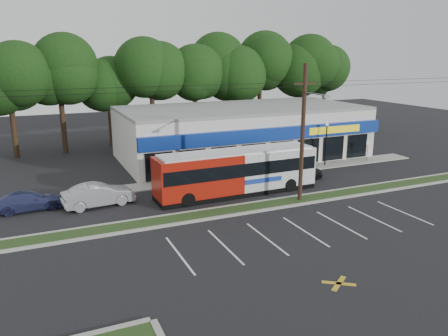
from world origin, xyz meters
name	(u,v)px	position (x,y,z in m)	size (l,w,h in m)	color
ground	(271,211)	(0.00, 0.00, 0.00)	(120.00, 120.00, 0.00)	black
grass_strip	(264,206)	(0.00, 1.00, 0.06)	(40.00, 1.60, 0.12)	#263917
curb_south	(270,209)	(0.00, 0.15, 0.07)	(40.00, 0.25, 0.14)	#9E9E93
curb_north	(258,202)	(0.00, 1.85, 0.07)	(40.00, 0.25, 0.14)	#9E9E93
sidewalk	(270,172)	(5.00, 9.00, 0.05)	(32.00, 2.20, 0.10)	#9E9E93
strip_mall	(242,132)	(5.50, 15.91, 2.65)	(25.00, 12.55, 5.30)	beige
utility_pole	(301,129)	(2.83, 0.93, 5.41)	(50.00, 2.77, 10.00)	black
lamp_post	(326,139)	(11.00, 8.80, 2.67)	(0.30, 0.30, 4.25)	black
sign_post	(368,147)	(16.00, 8.57, 1.56)	(0.45, 0.10, 2.23)	#59595E
tree_line	(195,72)	(4.00, 26.00, 8.42)	(46.76, 6.76, 11.83)	black
metrobus	(237,171)	(-0.51, 4.50, 1.84)	(13.00, 3.03, 3.47)	#9F180C
car_dark	(298,171)	(6.19, 6.10, 0.72)	(1.69, 4.20, 1.43)	black
car_silver	(98,195)	(-10.82, 5.90, 0.83)	(1.75, 5.01, 1.65)	#A2A3A9
car_blue	(28,201)	(-15.44, 7.00, 0.67)	(1.88, 4.61, 1.34)	navy
pedestrian_a	(298,169)	(6.11, 6.10, 0.92)	(0.67, 0.44, 1.84)	white
pedestrian_b	(292,170)	(5.42, 6.00, 0.93)	(0.90, 0.70, 1.85)	#B8ABA6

